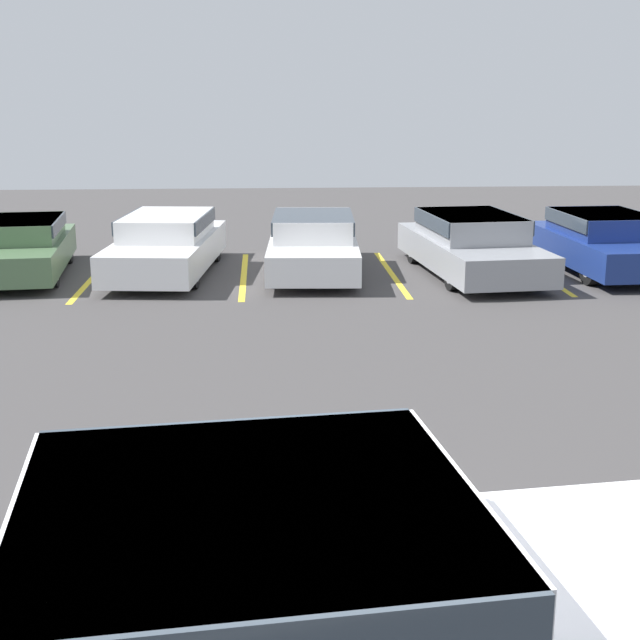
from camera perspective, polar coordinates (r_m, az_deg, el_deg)
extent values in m
cube|color=yellow|center=(18.29, -14.32, 2.68)|extent=(0.12, 4.72, 0.01)
cube|color=yellow|center=(17.98, -4.90, 2.88)|extent=(0.12, 4.72, 0.01)
cube|color=yellow|center=(18.16, 4.59, 3.00)|extent=(0.12, 4.72, 0.01)
cube|color=yellow|center=(18.82, 13.64, 3.05)|extent=(0.12, 4.72, 0.01)
cube|color=silver|center=(4.21, -4.58, -14.85)|extent=(2.27, 2.14, 0.59)
cube|color=#2D3842|center=(4.15, -4.62, -13.24)|extent=(2.24, 2.20, 0.33)
cylinder|color=black|center=(6.01, 15.34, -18.04)|extent=(0.85, 0.40, 0.82)
cylinder|color=#ADADB2|center=(6.01, 15.34, -18.04)|extent=(0.48, 0.37, 0.45)
cube|color=#4C6B47|center=(18.77, -18.74, 4.04)|extent=(2.22, 4.44, 0.56)
cube|color=#4C6B47|center=(18.78, -18.82, 5.53)|extent=(1.80, 2.37, 0.40)
cube|color=#2D3842|center=(18.77, -18.84, 5.77)|extent=(1.87, 2.34, 0.24)
cylinder|color=black|center=(17.47, -16.77, 2.99)|extent=(0.26, 0.63, 0.61)
cylinder|color=#ADADB2|center=(17.47, -16.77, 2.99)|extent=(0.25, 0.36, 0.34)
cylinder|color=black|center=(19.90, -15.91, 4.39)|extent=(0.26, 0.63, 0.61)
cylinder|color=#ADADB2|center=(19.90, -15.91, 4.39)|extent=(0.25, 0.36, 0.34)
cube|color=silver|center=(18.23, -9.77, 4.36)|extent=(2.20, 4.87, 0.59)
cube|color=silver|center=(18.24, -9.78, 6.01)|extent=(1.76, 2.60, 0.44)
cube|color=#2D3842|center=(18.23, -9.79, 6.28)|extent=(1.83, 2.56, 0.26)
cylinder|color=black|center=(16.80, -8.20, 3.01)|extent=(0.28, 0.62, 0.61)
cylinder|color=#ADADB2|center=(16.80, -8.20, 3.01)|extent=(0.26, 0.35, 0.33)
cylinder|color=black|center=(17.12, -13.10, 3.00)|extent=(0.28, 0.62, 0.61)
cylinder|color=#ADADB2|center=(17.12, -13.10, 3.00)|extent=(0.26, 0.35, 0.33)
cylinder|color=black|center=(19.45, -6.79, 4.61)|extent=(0.28, 0.62, 0.61)
cylinder|color=#ADADB2|center=(19.45, -6.79, 4.61)|extent=(0.26, 0.35, 0.33)
cylinder|color=black|center=(19.74, -11.07, 4.59)|extent=(0.28, 0.62, 0.61)
cylinder|color=#ADADB2|center=(19.74, -11.07, 4.59)|extent=(0.26, 0.35, 0.33)
cube|color=silver|center=(18.09, -0.45, 4.44)|extent=(1.99, 4.66, 0.55)
cube|color=silver|center=(18.10, -0.45, 6.05)|extent=(1.66, 2.46, 0.45)
cube|color=#2D3842|center=(18.09, -0.45, 6.33)|extent=(1.72, 2.41, 0.27)
cylinder|color=black|center=(16.83, 2.07, 3.19)|extent=(0.27, 0.63, 0.62)
cylinder|color=#ADADB2|center=(16.83, 2.07, 3.19)|extent=(0.26, 0.35, 0.34)
cylinder|color=black|center=(16.83, -2.95, 3.18)|extent=(0.27, 0.63, 0.62)
cylinder|color=#ADADB2|center=(16.83, -2.95, 3.18)|extent=(0.26, 0.35, 0.34)
cylinder|color=black|center=(19.43, 1.73, 4.71)|extent=(0.27, 0.63, 0.62)
cylinder|color=#ADADB2|center=(19.43, 1.73, 4.71)|extent=(0.26, 0.35, 0.34)
cylinder|color=black|center=(19.43, -2.63, 4.70)|extent=(0.27, 0.63, 0.62)
cylinder|color=#ADADB2|center=(19.43, -2.63, 4.70)|extent=(0.26, 0.35, 0.34)
cube|color=gray|center=(18.17, 9.66, 4.29)|extent=(2.28, 4.92, 0.57)
cube|color=gray|center=(18.18, 9.63, 5.97)|extent=(1.84, 2.62, 0.48)
cube|color=#2D3842|center=(18.16, 9.64, 6.27)|extent=(1.91, 2.58, 0.29)
cylinder|color=black|center=(17.21, 13.62, 3.02)|extent=(0.27, 0.62, 0.60)
cylinder|color=#ADADB2|center=(17.21, 13.62, 3.02)|extent=(0.25, 0.35, 0.33)
cylinder|color=black|center=(16.66, 8.56, 2.90)|extent=(0.27, 0.62, 0.60)
cylinder|color=#ADADB2|center=(16.66, 8.56, 2.90)|extent=(0.25, 0.35, 0.33)
cylinder|color=black|center=(19.74, 10.55, 4.61)|extent=(0.27, 0.62, 0.60)
cylinder|color=#ADADB2|center=(19.74, 10.55, 4.61)|extent=(0.25, 0.35, 0.33)
cylinder|color=black|center=(19.26, 6.07, 4.53)|extent=(0.27, 0.62, 0.60)
cylinder|color=#ADADB2|center=(19.26, 6.07, 4.53)|extent=(0.25, 0.35, 0.33)
cube|color=navy|center=(19.14, 17.71, 4.37)|extent=(2.05, 4.40, 0.56)
cube|color=navy|center=(19.14, 17.72, 5.90)|extent=(1.72, 2.32, 0.44)
cube|color=#2D3842|center=(19.13, 17.74, 6.16)|extent=(1.79, 2.28, 0.26)
cylinder|color=black|center=(17.71, 16.95, 3.24)|extent=(0.24, 0.69, 0.68)
cylinder|color=#ADADB2|center=(17.71, 16.95, 3.24)|extent=(0.24, 0.38, 0.37)
cylinder|color=black|center=(20.61, 18.30, 4.64)|extent=(0.24, 0.69, 0.68)
cylinder|color=#ADADB2|center=(20.61, 18.30, 4.64)|extent=(0.24, 0.38, 0.37)
cylinder|color=black|center=(19.99, 14.14, 4.65)|extent=(0.24, 0.69, 0.68)
cylinder|color=#ADADB2|center=(19.99, 14.14, 4.65)|extent=(0.24, 0.38, 0.37)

